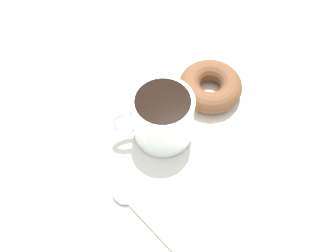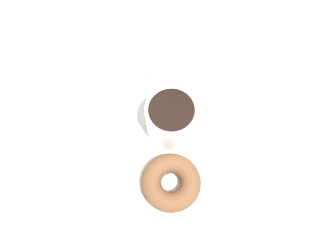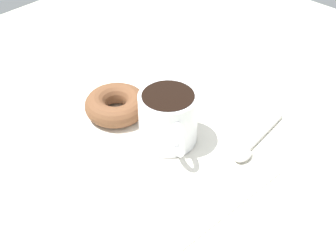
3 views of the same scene
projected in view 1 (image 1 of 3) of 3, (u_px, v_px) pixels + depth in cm
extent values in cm
cube|color=beige|center=(168.00, 148.00, 59.48)|extent=(120.00, 120.00, 2.00)
cube|color=white|center=(168.00, 133.00, 59.61)|extent=(37.13, 37.13, 0.30)
cylinder|color=white|center=(163.00, 118.00, 55.93)|extent=(9.21, 9.21, 8.50)
cylinder|color=black|center=(163.00, 102.00, 52.49)|extent=(8.01, 8.01, 0.60)
torus|color=white|center=(129.00, 122.00, 55.55)|extent=(5.34, 3.63, 5.66)
torus|color=brown|center=(210.00, 86.00, 62.13)|extent=(10.61, 10.61, 3.62)
ellipsoid|color=#B7B2A8|center=(122.00, 195.00, 53.47)|extent=(2.73, 3.81, 0.90)
cylinder|color=#B7B2A8|center=(154.00, 229.00, 51.00)|extent=(1.62, 11.37, 0.56)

